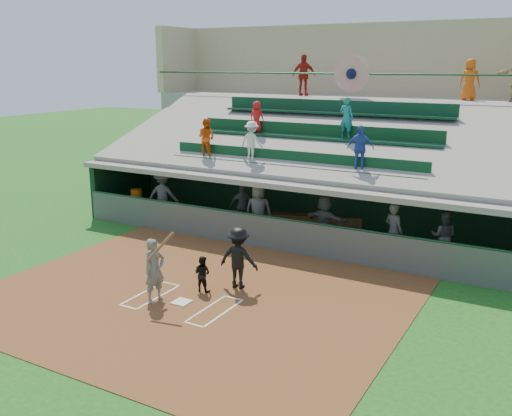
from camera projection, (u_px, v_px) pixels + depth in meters
The scene contains 21 objects.
ground at pixel (182, 303), 14.75m from camera, with size 100.00×100.00×0.00m, color #1A5618.
dirt_slab at pixel (193, 296), 15.17m from camera, with size 11.00×9.00×0.02m, color brown.
home_plate at pixel (182, 302), 14.74m from camera, with size 0.43×0.43×0.03m, color silver.
batters_box_chalk at pixel (182, 302), 14.74m from camera, with size 2.65×1.85×0.01m.
dugout_floor at pixel (294, 236), 20.45m from camera, with size 16.00×3.50×0.04m, color gray.
concourse_slab at pixel (360, 149), 25.59m from camera, with size 20.00×3.00×4.60m, color gray.
grandstand at pixel (335, 159), 23.07m from camera, with size 20.40×10.40×7.80m.
batter_at_plate at pixel (155, 270), 14.65m from camera, with size 0.89×0.76×1.95m.
catcher at pixel (202, 274), 15.38m from camera, with size 0.48×0.38×0.99m, color black.
home_umpire at pixel (239, 258), 15.56m from camera, with size 1.10×0.63×1.70m, color black.
dugout_bench at pixel (306, 221), 21.40m from camera, with size 16.00×0.48×0.48m, color olive.
white_table at pixel (138, 209), 22.69m from camera, with size 0.81×0.61×0.71m, color white.
water_cooler at pixel (136, 195), 22.60m from camera, with size 0.43×0.43×0.43m, color #CD5A0C.
dugout_player_a at pixel (163, 195), 22.26m from camera, with size 1.28×0.73×1.98m, color #5A5D58.
dugout_player_b at pixel (243, 206), 21.19m from camera, with size 0.97×0.41×1.66m, color #595C57.
dugout_player_c at pixel (258, 210), 20.05m from camera, with size 0.94×0.61×1.92m, color #5F615C.
dugout_player_d at pixel (325, 221), 19.14m from camera, with size 1.59×0.51×1.71m, color #61645F.
dugout_player_e at pixel (394, 231), 17.73m from camera, with size 0.66×0.44×1.82m, color #535550.
dugout_player_f at pixel (444, 236), 17.66m from camera, with size 0.76×0.59×1.57m, color #5F615C.
concourse_staff_a at pixel (304, 75), 25.48m from camera, with size 1.07×0.44×1.82m, color #A41E12.
concourse_staff_b at pixel (470, 80), 22.29m from camera, with size 0.79×0.51×1.61m, color #CF4C0C.
Camera 1 is at (8.38, -10.99, 6.03)m, focal length 40.00 mm.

